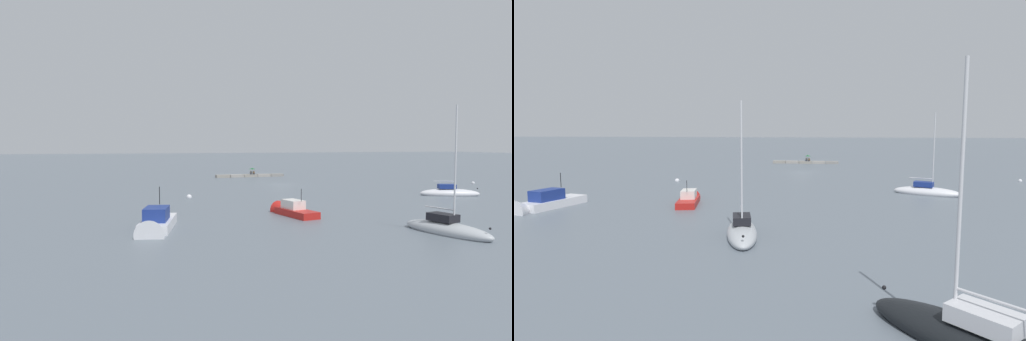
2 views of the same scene
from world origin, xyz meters
The scene contains 12 objects.
ground_plane centered at (0.00, 0.00, 0.00)m, with size 500.00×500.00×0.00m, color slate.
seawall_pier centered at (0.00, -17.50, 0.26)m, with size 13.59×1.65×0.51m.
person_seated_brown_left centered at (-0.73, -17.27, 0.77)m, with size 0.45×0.64×0.73m.
person_seated_grey_right centered at (-0.17, -17.42, 0.77)m, with size 0.45×0.64×0.73m.
umbrella_open_green centered at (-0.46, -17.47, 1.62)m, with size 1.28×1.28×1.28m.
sailboat_grey_near centered at (2.26, 40.38, 0.35)m, with size 3.51×7.37×9.53m.
sailboat_white_far centered at (-14.85, 20.63, 0.35)m, with size 7.38×4.77×9.44m.
sailboat_black_outer centered at (-8.12, 53.36, 0.38)m, with size 6.99×7.09×10.12m.
motorboat_red_near centered at (9.75, 29.01, 0.34)m, with size 2.80×5.88×3.17m.
motorboat_white_far centered at (22.17, 33.35, 0.42)m, with size 3.70×7.31×3.93m.
mooring_buoy_near centered at (16.68, 13.43, 0.11)m, with size 0.62×0.62×0.62m.
mooring_buoy_mid centered at (-30.65, 7.59, 0.09)m, with size 0.49×0.49×0.49m.
Camera 2 is at (-2.98, 66.90, 7.41)m, focal length 28.28 mm.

